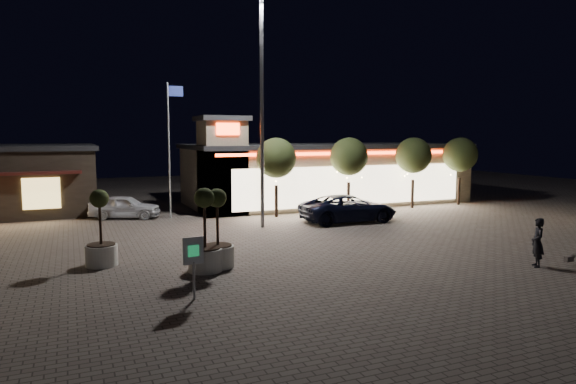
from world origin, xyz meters
name	(u,v)px	position (x,y,z in m)	size (l,w,h in m)	color
ground	(286,265)	(0.00, 0.00, 0.00)	(90.00, 90.00, 0.00)	#675C53
retail_building	(322,173)	(9.51, 15.82, 2.21)	(20.40, 8.40, 6.10)	tan
floodlight_pole	(262,95)	(2.00, 8.00, 7.02)	(0.60, 0.40, 12.38)	gray
flagpole	(170,138)	(-1.90, 13.00, 4.74)	(0.95, 0.10, 8.00)	white
string_tree_a	(276,158)	(4.00, 11.00, 3.56)	(2.42, 2.42, 4.79)	#332319
string_tree_b	(349,157)	(9.00, 11.00, 3.56)	(2.42, 2.42, 4.79)	#332319
string_tree_c	(413,156)	(14.00, 11.00, 3.56)	(2.42, 2.42, 4.79)	#332319
string_tree_d	(460,155)	(18.00, 11.00, 3.56)	(2.42, 2.42, 4.79)	#332319
pickup_truck	(349,208)	(7.15, 7.73, 0.78)	(2.59, 5.61, 1.56)	black
white_sedan	(125,207)	(-4.51, 14.00, 0.70)	(1.65, 4.09, 1.39)	white
pedestrian	(538,243)	(8.62, -3.89, 0.93)	(0.68, 0.44, 1.85)	black
dog	(570,258)	(10.00, -4.22, 0.28)	(0.52, 0.21, 0.28)	#59514C
planter_left	(101,242)	(-6.46, 2.71, 0.90)	(1.19, 1.19, 2.92)	silver
planter_mid	(218,243)	(-2.45, 0.77, 0.92)	(1.21, 1.21, 2.97)	silver
planter_right	(205,246)	(-3.02, 0.41, 0.94)	(1.24, 1.24, 3.06)	silver
valet_sign	(193,256)	(-4.13, -2.67, 1.34)	(0.63, 0.12, 1.91)	gray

